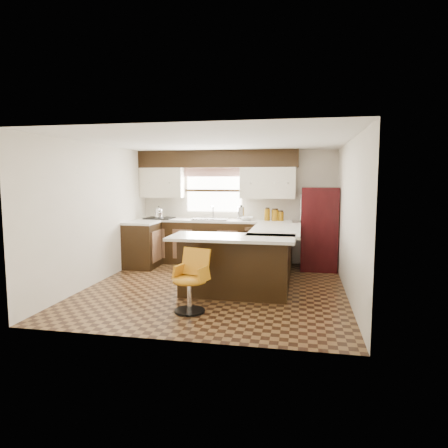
% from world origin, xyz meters
% --- Properties ---
extents(floor, '(4.40, 4.40, 0.00)m').
position_xyz_m(floor, '(0.00, 0.00, 0.00)').
color(floor, '#49301A').
rests_on(floor, ground).
extents(ceiling, '(4.40, 4.40, 0.00)m').
position_xyz_m(ceiling, '(0.00, 0.00, 2.40)').
color(ceiling, silver).
rests_on(ceiling, wall_back).
extents(wall_back, '(4.40, 0.00, 4.40)m').
position_xyz_m(wall_back, '(0.00, 2.20, 1.20)').
color(wall_back, beige).
rests_on(wall_back, floor).
extents(wall_front, '(4.40, 0.00, 4.40)m').
position_xyz_m(wall_front, '(0.00, -2.20, 1.20)').
color(wall_front, beige).
rests_on(wall_front, floor).
extents(wall_left, '(0.00, 4.40, 4.40)m').
position_xyz_m(wall_left, '(-2.10, 0.00, 1.20)').
color(wall_left, beige).
rests_on(wall_left, floor).
extents(wall_right, '(0.00, 4.40, 4.40)m').
position_xyz_m(wall_right, '(2.10, 0.00, 1.20)').
color(wall_right, beige).
rests_on(wall_right, floor).
extents(base_cab_back, '(3.30, 0.60, 0.90)m').
position_xyz_m(base_cab_back, '(-0.45, 1.90, 0.45)').
color(base_cab_back, black).
rests_on(base_cab_back, floor).
extents(base_cab_left, '(0.60, 0.70, 0.90)m').
position_xyz_m(base_cab_left, '(-1.80, 1.25, 0.45)').
color(base_cab_left, black).
rests_on(base_cab_left, floor).
extents(counter_back, '(3.30, 0.60, 0.04)m').
position_xyz_m(counter_back, '(-0.45, 1.90, 0.92)').
color(counter_back, silver).
rests_on(counter_back, base_cab_back).
extents(counter_left, '(0.60, 0.70, 0.04)m').
position_xyz_m(counter_left, '(-1.80, 1.25, 0.92)').
color(counter_left, silver).
rests_on(counter_left, base_cab_left).
extents(soffit, '(3.40, 0.35, 0.36)m').
position_xyz_m(soffit, '(-0.40, 2.03, 2.22)').
color(soffit, black).
rests_on(soffit, wall_back).
extents(upper_cab_left, '(0.94, 0.35, 0.64)m').
position_xyz_m(upper_cab_left, '(-1.62, 2.03, 1.72)').
color(upper_cab_left, beige).
rests_on(upper_cab_left, wall_back).
extents(upper_cab_right, '(1.14, 0.35, 0.64)m').
position_xyz_m(upper_cab_right, '(0.68, 2.03, 1.72)').
color(upper_cab_right, beige).
rests_on(upper_cab_right, wall_back).
extents(window_pane, '(1.20, 0.02, 0.90)m').
position_xyz_m(window_pane, '(-0.50, 2.18, 1.55)').
color(window_pane, white).
rests_on(window_pane, wall_back).
extents(valance, '(1.30, 0.06, 0.18)m').
position_xyz_m(valance, '(-0.50, 2.14, 1.94)').
color(valance, '#D19B93').
rests_on(valance, wall_back).
extents(sink, '(0.75, 0.45, 0.03)m').
position_xyz_m(sink, '(-0.50, 1.88, 0.96)').
color(sink, '#B2B2B7').
rests_on(sink, counter_back).
extents(dishwasher, '(0.58, 0.03, 0.78)m').
position_xyz_m(dishwasher, '(0.55, 1.61, 0.43)').
color(dishwasher, black).
rests_on(dishwasher, floor).
extents(cooktop, '(0.58, 0.50, 0.02)m').
position_xyz_m(cooktop, '(-1.65, 1.88, 0.96)').
color(cooktop, black).
rests_on(cooktop, counter_back).
extents(peninsula_long, '(0.60, 1.95, 0.90)m').
position_xyz_m(peninsula_long, '(0.90, 0.62, 0.45)').
color(peninsula_long, black).
rests_on(peninsula_long, floor).
extents(peninsula_return, '(1.65, 0.60, 0.90)m').
position_xyz_m(peninsula_return, '(0.38, -0.35, 0.45)').
color(peninsula_return, black).
rests_on(peninsula_return, floor).
extents(counter_pen_long, '(0.84, 1.95, 0.04)m').
position_xyz_m(counter_pen_long, '(0.95, 0.62, 0.92)').
color(counter_pen_long, silver).
rests_on(counter_pen_long, peninsula_long).
extents(counter_pen_return, '(1.89, 0.84, 0.04)m').
position_xyz_m(counter_pen_return, '(0.35, -0.44, 0.92)').
color(counter_pen_return, silver).
rests_on(counter_pen_return, peninsula_return).
extents(refrigerator, '(0.70, 0.67, 1.64)m').
position_xyz_m(refrigerator, '(1.73, 1.77, 0.82)').
color(refrigerator, black).
rests_on(refrigerator, floor).
extents(bar_chair, '(0.56, 0.56, 0.86)m').
position_xyz_m(bar_chair, '(-0.09, -1.23, 0.43)').
color(bar_chair, orange).
rests_on(bar_chair, floor).
extents(kettle, '(0.18, 0.18, 0.25)m').
position_xyz_m(kettle, '(-1.66, 1.88, 1.09)').
color(kettle, silver).
rests_on(kettle, cooktop).
extents(percolator, '(0.15, 0.15, 0.28)m').
position_xyz_m(percolator, '(0.14, 1.90, 1.08)').
color(percolator, silver).
rests_on(percolator, counter_back).
extents(mixing_bowl, '(0.36, 0.36, 0.07)m').
position_xyz_m(mixing_bowl, '(0.25, 1.90, 0.98)').
color(mixing_bowl, white).
rests_on(mixing_bowl, counter_back).
extents(canister_large, '(0.12, 0.12, 0.24)m').
position_xyz_m(canister_large, '(0.68, 1.92, 1.06)').
color(canister_large, '#81570A').
rests_on(canister_large, counter_back).
extents(canister_med, '(0.14, 0.14, 0.22)m').
position_xyz_m(canister_med, '(0.84, 1.92, 1.06)').
color(canister_med, '#81570A').
rests_on(canister_med, counter_back).
extents(canister_small, '(0.12, 0.12, 0.18)m').
position_xyz_m(canister_small, '(0.96, 1.92, 1.04)').
color(canister_small, '#81570A').
rests_on(canister_small, counter_back).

